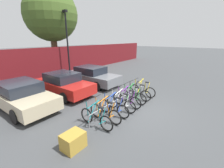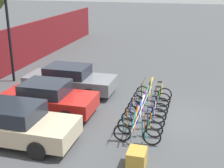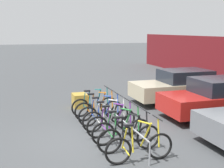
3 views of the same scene
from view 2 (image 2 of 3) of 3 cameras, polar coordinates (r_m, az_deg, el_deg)
The scene contains 15 objects.
ground_plane at distance 13.32m, azimuth 8.76°, elevation -5.86°, with size 120.00×120.00×0.00m, color #424447.
bike_rack at distance 12.88m, azimuth 5.70°, elevation -4.18°, with size 4.77×0.04×0.57m.
bicycle_teal at distance 11.03m, azimuth 4.58°, elevation -9.03°, with size 0.68×1.71×1.05m.
bicycle_orange at distance 11.53m, azimuth 5.11°, elevation -7.73°, with size 0.68×1.71×1.05m.
bicycle_blue at distance 12.07m, azimuth 5.64°, elevation -6.45°, with size 0.68×1.71×1.05m.
bicycle_white at distance 12.62m, azimuth 6.11°, elevation -5.31°, with size 0.68×1.71×1.05m.
bicycle_purple at distance 13.12m, azimuth 6.50°, elevation -4.33°, with size 0.68×1.71×1.05m.
bicycle_green at distance 13.68m, azimuth 6.90°, elevation -3.34°, with size 0.68×1.71×1.05m.
bicycle_black at distance 14.23m, azimuth 7.26°, elevation -2.47°, with size 0.68×1.71×1.05m.
bicycle_yellow at distance 14.85m, azimuth 7.63°, elevation -1.54°, with size 0.68×1.71×1.05m.
car_beige at distance 11.49m, azimuth -17.35°, elevation -6.92°, with size 1.91×4.33×1.40m.
car_red at distance 13.46m, azimuth -11.67°, elevation -2.57°, with size 1.91×4.00×1.40m.
car_grey at distance 15.71m, azimuth -7.74°, elevation 0.82°, with size 1.91×4.47×1.40m.
lamp_post at distance 17.69m, azimuth -18.49°, elevation 10.56°, with size 0.24×0.44×5.79m.
cargo_crate at distance 9.87m, azimuth 4.55°, elevation -13.36°, with size 0.70×0.56×0.55m, color #B28C33.
Camera 2 is at (-12.05, -1.16, 5.55)m, focal length 50.00 mm.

